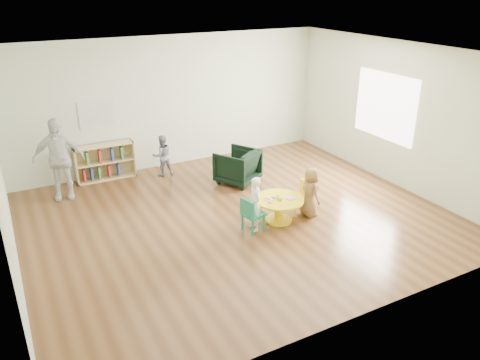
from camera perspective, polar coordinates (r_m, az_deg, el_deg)
The scene contains 11 objects.
room at distance 7.50m, azimuth -0.24°, elevation 8.30°, with size 7.10×7.00×2.80m.
activity_table at distance 7.99m, azimuth 4.77°, elevation -3.11°, with size 0.84×0.84×0.46m.
kid_chair_left at distance 7.63m, azimuth 1.39°, elevation -4.14°, with size 0.38×0.38×0.59m.
kid_chair_right at distance 8.31m, azimuth 7.39°, elevation -1.97°, with size 0.33×0.33×0.58m.
bookshelf at distance 10.05m, azimuth -16.23°, elevation 2.14°, with size 1.20×0.30×0.75m.
alphabet_poster at distance 9.88m, azimuth -16.96°, elevation 7.72°, with size 0.74×0.01×0.54m.
armchair at distance 9.46m, azimuth -0.31°, elevation 1.67°, with size 0.74×0.76×0.69m, color black.
child_left at distance 7.62m, azimuth 1.80°, elevation -2.96°, with size 0.34×0.22×0.92m, color white.
child_right at distance 8.18m, azimuth 8.53°, elevation -1.48°, with size 0.43×0.28×0.89m, color gold.
toddler at distance 9.92m, azimuth -9.45°, elevation 2.97°, with size 0.43×0.33×0.88m, color #191E3F.
adult_caretaker at distance 9.26m, azimuth -21.25°, elevation 2.40°, with size 0.92×0.38×1.56m, color silver.
Camera 1 is at (-3.36, -6.41, 3.83)m, focal length 35.00 mm.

